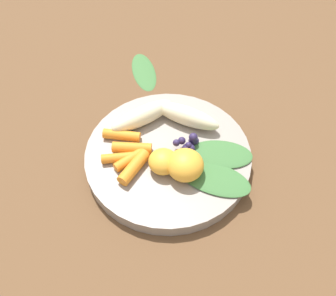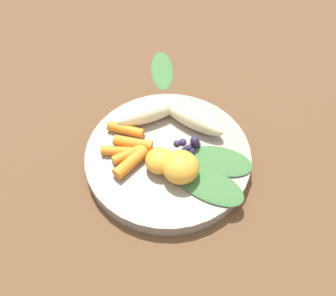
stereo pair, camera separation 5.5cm
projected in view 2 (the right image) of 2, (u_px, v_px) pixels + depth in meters
name	position (u px, v px, depth m)	size (l,w,h in m)	color
ground_plane	(168.00, 161.00, 0.58)	(2.40, 2.40, 0.00)	brown
bowl	(168.00, 156.00, 0.57)	(0.26, 0.26, 0.02)	gray
banana_peeled_left	(149.00, 113.00, 0.59)	(0.11, 0.03, 0.03)	beige
banana_peeled_right	(193.00, 118.00, 0.58)	(0.11, 0.03, 0.03)	beige
orange_segment_near	(181.00, 167.00, 0.52)	(0.05, 0.05, 0.04)	#F4A833
orange_segment_far	(160.00, 161.00, 0.53)	(0.04, 0.04, 0.03)	#F4A833
carrot_front	(126.00, 130.00, 0.58)	(0.02, 0.02, 0.06)	orange
carrot_mid_left	(133.00, 143.00, 0.56)	(0.02, 0.02, 0.06)	orange
carrot_mid_right	(119.00, 151.00, 0.55)	(0.01, 0.01, 0.05)	orange
carrot_rear	(132.00, 153.00, 0.55)	(0.01, 0.01, 0.06)	orange
carrot_small	(131.00, 162.00, 0.54)	(0.02, 0.02, 0.06)	orange
blueberry_pile	(189.00, 150.00, 0.55)	(0.05, 0.05, 0.02)	#2D234C
kale_leaf_left	(208.00, 184.00, 0.52)	(0.11, 0.05, 0.01)	#3D7038
kale_leaf_right	(220.00, 161.00, 0.55)	(0.10, 0.05, 0.01)	#3D7038
kale_leaf_stray	(162.00, 69.00, 0.71)	(0.11, 0.04, 0.01)	#3D7038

